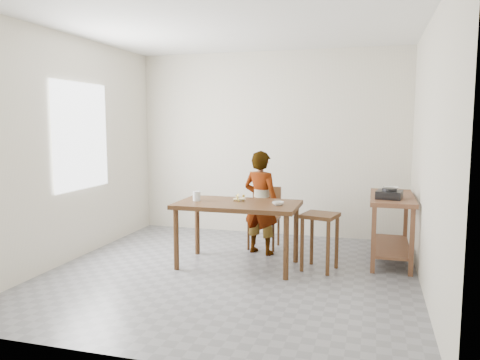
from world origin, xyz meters
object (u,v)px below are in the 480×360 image
(dining_chair, at_px, (264,218))
(stool, at_px, (320,242))
(dining_table, at_px, (238,234))
(prep_counter, at_px, (391,228))
(child, at_px, (261,203))

(dining_chair, bearing_deg, stool, -42.39)
(dining_table, bearing_deg, prep_counter, 22.15)
(child, distance_m, dining_chair, 0.38)
(dining_chair, xyz_separation_m, stool, (0.82, -0.75, -0.08))
(dining_table, height_order, dining_chair, dining_chair)
(dining_chair, bearing_deg, dining_table, -97.14)
(dining_table, xyz_separation_m, dining_chair, (0.11, 0.87, 0.03))
(dining_table, distance_m, child, 0.67)
(prep_counter, relative_size, dining_chair, 1.49)
(dining_chair, distance_m, stool, 1.12)
(child, xyz_separation_m, dining_chair, (-0.02, 0.28, -0.26))
(dining_chair, relative_size, stool, 1.24)
(dining_table, distance_m, stool, 0.94)
(child, bearing_deg, prep_counter, -158.50)
(prep_counter, distance_m, dining_chair, 1.62)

